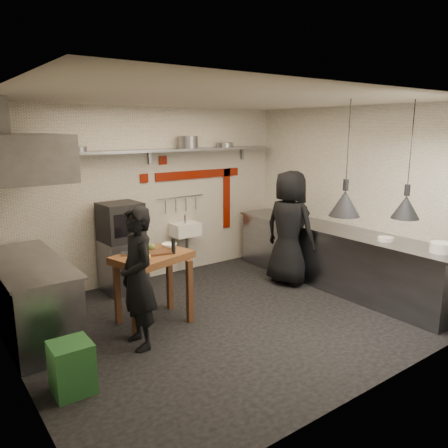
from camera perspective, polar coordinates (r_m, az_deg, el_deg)
floor at (r=5.90m, az=0.30°, el=-12.27°), size 5.00×5.00×0.00m
ceiling at (r=5.37m, az=0.34°, el=16.02°), size 5.00×5.00×0.00m
wall_back at (r=7.23m, az=-9.67°, el=3.78°), size 5.00×0.04×2.80m
wall_front at (r=4.02m, az=18.49°, el=-3.52°), size 5.00×0.04×2.80m
wall_left at (r=4.48m, az=-26.30°, el=-2.57°), size 0.04×4.20×2.80m
wall_right at (r=7.22m, az=16.50°, el=3.42°), size 0.04×4.20×2.80m
red_band_horiz at (r=7.65m, az=-3.28°, el=6.50°), size 1.70×0.02×0.14m
red_band_vert at (r=8.05m, az=0.35°, el=3.37°), size 0.14×0.02×1.10m
red_tile_a at (r=7.27m, az=-7.98°, el=8.24°), size 0.14×0.02×0.14m
red_tile_b at (r=7.14m, az=-10.40°, el=5.90°), size 0.14×0.02×0.14m
back_shelf at (r=7.00m, az=-9.21°, el=9.44°), size 4.60×0.34×0.04m
shelf_bracket_left at (r=6.52m, az=-24.94°, el=7.38°), size 0.04×0.06×0.24m
shelf_bracket_mid at (r=7.14m, az=-9.74°, el=8.67°), size 0.04×0.06×0.24m
shelf_bracket_right at (r=8.17m, az=2.40°, el=9.28°), size 0.04×0.06×0.24m
pan_far_left at (r=6.49m, az=-20.19°, el=9.21°), size 0.30×0.30×0.09m
pan_mid_left at (r=6.55m, az=-18.50°, el=9.26°), size 0.30×0.30×0.07m
stock_pot at (r=7.31m, az=-4.70°, el=10.61°), size 0.34×0.34×0.20m
pan_right at (r=7.74m, az=0.11°, el=10.30°), size 0.36×0.36×0.08m
oven_stand at (r=6.90m, az=-13.00°, el=-5.32°), size 0.63×0.58×0.80m
combi_oven at (r=6.72m, az=-13.36°, el=0.27°), size 0.60×0.56×0.58m
oven_door at (r=6.50m, az=-12.53°, el=-0.08°), size 0.49×0.06×0.46m
oven_glass at (r=6.46m, az=-12.80°, el=-0.17°), size 0.35×0.03×0.34m
hand_sink at (r=7.45m, az=-5.10°, el=-0.70°), size 0.46×0.34×0.22m
sink_tap at (r=7.42m, az=-5.12°, el=0.66°), size 0.03×0.03×0.14m
sink_drain at (r=7.53m, az=-4.87°, el=-4.02°), size 0.06×0.06×0.66m
utensil_rail at (r=7.47m, az=-5.73°, el=3.54°), size 0.90×0.02×0.02m
counter_right at (r=7.15m, az=14.32°, el=-4.34°), size 0.70×3.80×0.90m
counter_right_top at (r=7.03m, az=14.52°, el=-0.71°), size 0.76×3.90×0.03m
plate_stack at (r=6.12m, az=26.40°, el=-2.78°), size 0.33×0.33×0.13m
small_bowl_right at (r=6.47m, az=20.36°, el=-1.84°), size 0.25×0.25×0.05m
counter_left at (r=5.81m, az=-23.88°, el=-8.95°), size 0.70×1.90×0.90m
counter_left_top at (r=5.67m, az=-24.29°, el=-4.56°), size 0.76×2.00×0.03m
extractor_hood at (r=5.47m, az=-24.92°, el=8.01°), size 0.78×1.60×0.50m
green_bin at (r=4.57m, az=-19.26°, el=-17.26°), size 0.37×0.37×0.50m
prep_table at (r=5.70m, az=-9.20°, el=-8.31°), size 1.06×0.86×0.92m
cutting_board at (r=5.57m, az=-8.92°, el=-3.69°), size 0.41×0.33×0.02m
pepper_mill at (r=5.51m, az=-6.62°, el=-2.85°), size 0.06×0.06×0.20m
lemon_a at (r=5.30m, az=-10.62°, el=-4.26°), size 0.10×0.10×0.09m
lemon_b at (r=5.30m, az=-9.98°, el=-4.25°), size 0.09×0.09×0.08m
veg_ball at (r=5.68m, az=-9.43°, el=-2.98°), size 0.11×0.11×0.09m
steel_tray at (r=5.57m, az=-12.30°, el=-3.79°), size 0.22×0.19×0.03m
bowl at (r=5.78m, az=-7.17°, el=-2.84°), size 0.21×0.21×0.06m
heat_lamp_near at (r=5.50m, az=15.82°, el=8.17°), size 0.47×0.47×1.40m
heat_lamp_far at (r=5.85m, az=23.12°, el=7.64°), size 0.43×0.43×1.45m
chef_left at (r=5.02m, az=-11.21°, el=-6.98°), size 0.42×0.61×1.63m
chef_right at (r=7.00m, az=8.54°, el=-0.52°), size 0.73×0.98×1.83m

